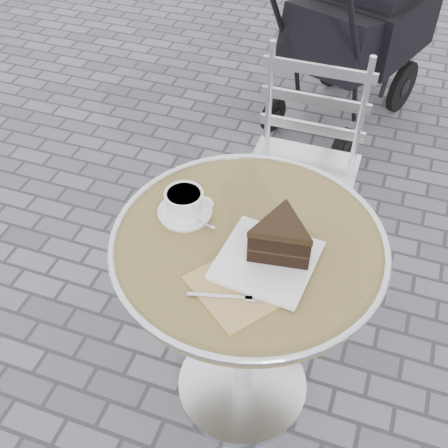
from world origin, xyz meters
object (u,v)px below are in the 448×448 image
(cafe_table, at_px, (247,282))
(cappuccino_set, at_px, (185,205))
(baby_stroller, at_px, (356,34))
(bistro_chair, at_px, (307,143))
(cake_plate_set, at_px, (277,244))

(cafe_table, height_order, cappuccino_set, cappuccino_set)
(cappuccino_set, distance_m, baby_stroller, 1.78)
(cappuccino_set, distance_m, bistro_chair, 0.73)
(cappuccino_set, relative_size, baby_stroller, 0.15)
(cake_plate_set, distance_m, bistro_chair, 0.79)
(cake_plate_set, distance_m, baby_stroller, 1.85)
(cafe_table, xyz_separation_m, cappuccino_set, (-0.19, 0.04, 0.20))
(cappuccino_set, xyz_separation_m, bistro_chair, (0.19, 0.67, -0.22))
(cappuccino_set, bearing_deg, cafe_table, -26.24)
(cake_plate_set, xyz_separation_m, bistro_chair, (-0.08, 0.75, -0.24))
(cappuccino_set, height_order, baby_stroller, baby_stroller)
(cafe_table, xyz_separation_m, baby_stroller, (-0.00, 1.78, -0.10))
(cake_plate_set, bearing_deg, baby_stroller, 97.71)
(cafe_table, distance_m, cake_plate_set, 0.24)
(baby_stroller, bearing_deg, bistro_chair, -69.81)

